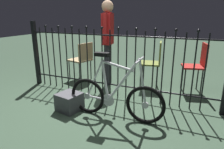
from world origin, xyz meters
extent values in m
plane|color=#374D3A|center=(0.00, 0.00, 0.00)|extent=(20.00, 20.00, 0.00)
cylinder|color=black|center=(-1.74, 0.66, 0.59)|extent=(0.02, 0.02, 1.18)
sphere|color=black|center=(-1.74, 0.66, 1.20)|extent=(0.05, 0.05, 0.05)
cylinder|color=black|center=(-1.59, 0.66, 0.59)|extent=(0.02, 0.02, 1.18)
cylinder|color=black|center=(-1.44, 0.66, 0.59)|extent=(0.02, 0.02, 1.18)
sphere|color=black|center=(-1.44, 0.66, 1.20)|extent=(0.05, 0.05, 0.05)
cylinder|color=black|center=(-1.29, 0.66, 0.59)|extent=(0.02, 0.02, 1.18)
cylinder|color=black|center=(-1.14, 0.66, 0.59)|extent=(0.02, 0.02, 1.18)
sphere|color=black|center=(-1.14, 0.66, 1.20)|extent=(0.05, 0.05, 0.05)
cylinder|color=black|center=(-0.98, 0.66, 0.59)|extent=(0.02, 0.02, 1.18)
cylinder|color=black|center=(-0.83, 0.66, 0.59)|extent=(0.02, 0.02, 1.18)
sphere|color=black|center=(-0.83, 0.66, 1.20)|extent=(0.05, 0.05, 0.05)
cylinder|color=black|center=(-0.68, 0.66, 0.59)|extent=(0.02, 0.02, 1.18)
cylinder|color=black|center=(-0.53, 0.66, 0.59)|extent=(0.02, 0.02, 1.18)
sphere|color=black|center=(-0.53, 0.66, 1.20)|extent=(0.05, 0.05, 0.05)
cylinder|color=black|center=(-0.38, 0.66, 0.59)|extent=(0.02, 0.02, 1.18)
cylinder|color=black|center=(-0.23, 0.66, 0.59)|extent=(0.02, 0.02, 1.18)
sphere|color=black|center=(-0.23, 0.66, 1.20)|extent=(0.05, 0.05, 0.05)
cylinder|color=black|center=(-0.08, 0.66, 0.59)|extent=(0.02, 0.02, 1.18)
cylinder|color=black|center=(0.08, 0.66, 0.59)|extent=(0.02, 0.02, 1.18)
sphere|color=black|center=(0.08, 0.66, 1.20)|extent=(0.05, 0.05, 0.05)
cylinder|color=black|center=(0.23, 0.66, 0.59)|extent=(0.02, 0.02, 1.18)
cylinder|color=black|center=(0.38, 0.66, 0.59)|extent=(0.02, 0.02, 1.18)
sphere|color=black|center=(0.38, 0.66, 1.20)|extent=(0.05, 0.05, 0.05)
cylinder|color=black|center=(0.53, 0.66, 0.59)|extent=(0.02, 0.02, 1.18)
cylinder|color=black|center=(0.68, 0.66, 0.59)|extent=(0.02, 0.02, 1.18)
sphere|color=black|center=(0.68, 0.66, 1.20)|extent=(0.05, 0.05, 0.05)
cylinder|color=black|center=(0.83, 0.66, 0.59)|extent=(0.02, 0.02, 1.18)
cylinder|color=black|center=(0.98, 0.66, 0.59)|extent=(0.02, 0.02, 1.18)
sphere|color=black|center=(0.98, 0.66, 1.20)|extent=(0.05, 0.05, 0.05)
cylinder|color=black|center=(1.14, 0.66, 0.59)|extent=(0.02, 0.02, 1.18)
cylinder|color=black|center=(1.29, 0.66, 0.59)|extent=(0.02, 0.02, 1.18)
sphere|color=black|center=(1.29, 0.66, 1.20)|extent=(0.05, 0.05, 0.05)
cylinder|color=black|center=(1.44, 0.66, 0.59)|extent=(0.02, 0.02, 1.18)
cylinder|color=black|center=(0.00, 0.66, 0.21)|extent=(3.48, 0.03, 0.03)
cylinder|color=black|center=(0.00, 0.66, 1.08)|extent=(3.48, 0.03, 0.03)
cube|color=black|center=(-1.74, 0.66, 0.65)|extent=(0.07, 0.07, 1.29)
torus|color=black|center=(-0.10, -0.09, 0.27)|extent=(0.54, 0.07, 0.53)
cylinder|color=silver|center=(-0.10, -0.09, 0.27)|extent=(0.09, 0.03, 0.09)
torus|color=black|center=(0.76, -0.05, 0.27)|extent=(0.54, 0.07, 0.53)
cylinder|color=silver|center=(0.76, -0.05, 0.27)|extent=(0.09, 0.03, 0.09)
cylinder|color=silver|center=(0.44, -0.07, 0.57)|extent=(0.46, 0.06, 0.65)
cylinder|color=silver|center=(0.36, -0.07, 0.77)|extent=(0.46, 0.06, 0.14)
cylinder|color=silver|center=(0.18, -0.08, 0.54)|extent=(0.12, 0.04, 0.57)
cylinder|color=silver|center=(0.06, -0.09, 0.26)|extent=(0.33, 0.04, 0.04)
cylinder|color=silver|center=(0.02, -0.09, 0.54)|extent=(0.26, 0.04, 0.56)
cylinder|color=silver|center=(0.71, -0.06, 0.58)|extent=(0.13, 0.04, 0.63)
cylinder|color=silver|center=(0.66, -0.06, 0.88)|extent=(0.03, 0.03, 0.02)
cylinder|color=silver|center=(0.66, -0.06, 0.87)|extent=(0.04, 0.40, 0.03)
cylinder|color=silver|center=(0.14, -0.08, 0.85)|extent=(0.03, 0.03, 0.07)
cube|color=black|center=(0.14, -0.08, 0.91)|extent=(0.20, 0.10, 0.05)
cylinder|color=silver|center=(0.23, -0.08, 0.25)|extent=(0.18, 0.02, 0.18)
cylinder|color=black|center=(0.34, 1.19, 0.24)|extent=(0.02, 0.02, 0.48)
cylinder|color=black|center=(0.28, 1.49, 0.24)|extent=(0.02, 0.02, 0.48)
cylinder|color=black|center=(0.64, 1.24, 0.24)|extent=(0.02, 0.02, 0.48)
cylinder|color=black|center=(0.59, 1.55, 0.24)|extent=(0.02, 0.02, 0.48)
cube|color=olive|center=(0.46, 1.37, 0.49)|extent=(0.45, 0.45, 0.03)
cube|color=olive|center=(0.64, 1.40, 0.72)|extent=(0.09, 0.37, 0.40)
cylinder|color=black|center=(1.14, 1.26, 0.24)|extent=(0.02, 0.02, 0.48)
cylinder|color=black|center=(1.07, 1.55, 0.24)|extent=(0.02, 0.02, 0.48)
cylinder|color=black|center=(1.43, 1.34, 0.24)|extent=(0.02, 0.02, 0.48)
cylinder|color=black|center=(1.35, 1.62, 0.24)|extent=(0.02, 0.02, 0.48)
cube|color=#A51E19|center=(1.25, 1.44, 0.49)|extent=(0.45, 0.45, 0.03)
cube|color=#A51E19|center=(1.42, 1.49, 0.72)|extent=(0.12, 0.35, 0.40)
cylinder|color=black|center=(-1.30, 1.15, 0.21)|extent=(0.02, 0.02, 0.43)
cylinder|color=black|center=(-1.21, 1.48, 0.21)|extent=(0.02, 0.02, 0.43)
cylinder|color=black|center=(-0.97, 1.06, 0.21)|extent=(0.02, 0.02, 0.43)
cylinder|color=black|center=(-0.88, 1.39, 0.21)|extent=(0.02, 0.02, 0.43)
cube|color=tan|center=(-1.09, 1.27, 0.44)|extent=(0.52, 0.52, 0.03)
cube|color=tan|center=(-0.90, 1.22, 0.65)|extent=(0.14, 0.40, 0.36)
cylinder|color=#2D2D33|center=(-0.36, 1.13, 0.42)|extent=(0.11, 0.11, 0.84)
cylinder|color=#2D2D33|center=(-0.39, 1.29, 0.42)|extent=(0.11, 0.11, 0.84)
cube|color=red|center=(-0.37, 1.21, 1.14)|extent=(0.23, 0.33, 0.60)
cylinder|color=red|center=(-0.34, 1.01, 1.17)|extent=(0.08, 0.08, 0.57)
cylinder|color=red|center=(-0.41, 1.41, 1.17)|extent=(0.08, 0.08, 0.57)
sphere|color=tan|center=(-0.37, 1.21, 1.56)|extent=(0.23, 0.23, 0.23)
cube|color=#4C4C51|center=(-0.40, -0.13, 0.13)|extent=(0.38, 0.38, 0.27)
camera|label=1|loc=(1.34, -2.48, 1.43)|focal=32.51mm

